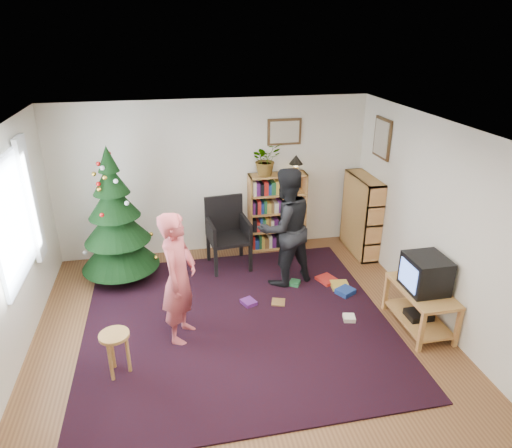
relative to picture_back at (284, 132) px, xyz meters
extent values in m
plane|color=brown|center=(-1.15, -2.48, -1.95)|extent=(5.00, 5.00, 0.00)
plane|color=white|center=(-1.15, -2.48, 0.55)|extent=(5.00, 5.00, 0.00)
cube|color=silver|center=(-1.15, 0.02, -0.70)|extent=(5.00, 0.02, 2.50)
cube|color=silver|center=(-1.15, -4.97, -0.70)|extent=(5.00, 0.02, 2.50)
cube|color=silver|center=(1.35, -2.48, -0.70)|extent=(0.02, 5.00, 2.50)
cube|color=black|center=(-1.15, -2.17, -1.94)|extent=(3.80, 3.60, 0.02)
cube|color=silver|center=(-3.62, -1.88, -0.45)|extent=(0.04, 1.20, 1.40)
cube|color=silver|center=(-3.58, -1.18, -0.45)|extent=(0.06, 0.35, 1.60)
cube|color=#4C3319|center=(0.00, 0.00, 0.00)|extent=(0.55, 0.03, 0.42)
cube|color=beige|center=(0.00, 0.00, 0.00)|extent=(0.47, 0.01, 0.34)
cube|color=#4C3319|center=(1.33, -0.73, 0.00)|extent=(0.03, 0.50, 0.60)
cube|color=beige|center=(1.33, -0.73, 0.00)|extent=(0.01, 0.42, 0.52)
cylinder|color=#3F2816|center=(-2.65, -0.71, -1.84)|extent=(0.11, 0.11, 0.22)
cone|color=black|center=(-2.65, -0.71, -1.42)|extent=(1.12, 1.12, 0.63)
cone|color=black|center=(-2.65, -0.71, -1.04)|extent=(0.94, 0.94, 0.56)
cone|color=black|center=(-2.65, -0.71, -0.69)|extent=(0.72, 0.72, 0.50)
cone|color=black|center=(-2.65, -0.71, -0.38)|extent=(0.51, 0.51, 0.43)
cone|color=black|center=(-2.65, -0.71, -0.10)|extent=(0.29, 0.29, 0.36)
cube|color=#C28345|center=(-0.13, -0.14, -1.30)|extent=(0.95, 0.30, 1.30)
cube|color=#C28345|center=(-0.13, -0.14, -0.66)|extent=(0.95, 0.30, 0.03)
cube|color=#C28345|center=(1.19, -0.56, -1.30)|extent=(0.30, 0.95, 1.30)
cube|color=#C28345|center=(1.19, -0.56, -0.66)|extent=(0.30, 0.95, 0.03)
cube|color=#C28345|center=(1.07, -2.71, -1.42)|extent=(0.53, 0.95, 0.04)
cube|color=#C28345|center=(0.84, -3.15, -1.69)|extent=(0.05, 0.05, 0.51)
cube|color=#C28345|center=(1.30, -3.15, -1.69)|extent=(0.05, 0.05, 0.51)
cube|color=#C28345|center=(0.84, -2.26, -1.69)|extent=(0.05, 0.05, 0.51)
cube|color=#C28345|center=(1.30, -2.26, -1.69)|extent=(0.05, 0.05, 0.51)
cube|color=#C28345|center=(1.07, -2.71, -1.83)|extent=(0.49, 0.91, 0.03)
cube|color=black|center=(1.07, -2.71, -1.77)|extent=(0.30, 0.25, 0.08)
cube|color=black|center=(1.07, -2.71, -1.18)|extent=(0.45, 0.50, 0.43)
cube|color=#5176DC|center=(0.84, -2.71, -1.18)|extent=(0.01, 0.39, 0.31)
cube|color=black|center=(-1.03, -0.68, -1.46)|extent=(0.66, 0.66, 0.05)
cube|color=black|center=(-1.03, -0.41, -1.15)|extent=(0.60, 0.11, 0.60)
cube|color=black|center=(-1.30, -0.95, -1.70)|extent=(0.05, 0.05, 0.49)
cube|color=black|center=(-0.76, -0.95, -1.70)|extent=(0.05, 0.05, 0.49)
cube|color=black|center=(-1.30, -0.41, -1.70)|extent=(0.05, 0.05, 0.49)
cube|color=black|center=(-0.76, -0.41, -1.70)|extent=(0.05, 0.05, 0.49)
cylinder|color=#C28345|center=(-2.56, -2.84, -1.44)|extent=(0.32, 0.32, 0.04)
cylinder|color=#C28345|center=(-2.45, -2.84, -1.70)|extent=(0.04, 0.04, 0.50)
cylinder|color=#C28345|center=(-2.62, -2.74, -1.70)|extent=(0.04, 0.04, 0.50)
cylinder|color=#C28345|center=(-2.62, -2.94, -1.70)|extent=(0.04, 0.04, 0.50)
imported|color=#BB4A4F|center=(-1.84, -2.31, -1.13)|extent=(0.59, 0.70, 1.64)
imported|color=black|center=(-0.30, -1.29, -1.08)|extent=(1.01, 0.89, 1.75)
imported|color=gray|center=(-0.33, -0.14, -0.39)|extent=(0.57, 0.53, 0.52)
cylinder|color=#A57F33|center=(0.17, -0.14, -0.60)|extent=(0.09, 0.09, 0.09)
sphere|color=#FFD88C|center=(0.17, -0.14, -0.50)|extent=(0.09, 0.09, 0.09)
cone|color=black|center=(0.17, -0.14, -0.42)|extent=(0.23, 0.23, 0.15)
cube|color=#A51E19|center=(0.32, -1.44, -1.91)|extent=(0.20, 0.20, 0.08)
cube|color=navy|center=(0.46, -1.83, -1.91)|extent=(0.20, 0.20, 0.08)
cube|color=#1E592D|center=(-0.18, -1.46, -1.91)|extent=(0.20, 0.20, 0.08)
cube|color=gold|center=(0.44, -1.64, -1.91)|extent=(0.20, 0.20, 0.08)
cube|color=brown|center=(-0.53, -1.86, -1.91)|extent=(0.20, 0.20, 0.08)
cube|color=beige|center=(0.27, -2.43, -1.91)|extent=(0.20, 0.20, 0.08)
cube|color=#4C1959|center=(-0.93, -1.81, -1.91)|extent=(0.20, 0.20, 0.08)
camera|label=1|loc=(-1.89, -6.98, 1.55)|focal=32.00mm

